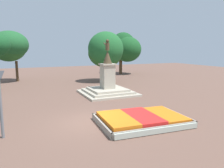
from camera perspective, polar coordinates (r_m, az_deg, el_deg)
name	(u,v)px	position (r m, az deg, el deg)	size (l,w,h in m)	color
ground_plane	(90,122)	(13.00, -5.78, -9.92)	(80.94, 80.94, 0.00)	brown
flower_planter	(141,120)	(12.79, 7.67, -9.20)	(5.23, 3.87, 0.51)	#38281C
statue_monument	(108,85)	(20.54, -1.17, -0.35)	(4.75, 4.75, 5.09)	#B3A995
park_tree_far_left	(9,46)	(30.72, -25.27, 9.06)	(4.59, 4.85, 6.47)	#4C3823
park_tree_behind_statue	(125,47)	(36.95, 3.54, 9.51)	(4.60, 5.35, 6.94)	#4C3823
park_tree_far_right	(106,51)	(28.16, -1.69, 8.68)	(4.55, 4.61, 6.38)	#4C3823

